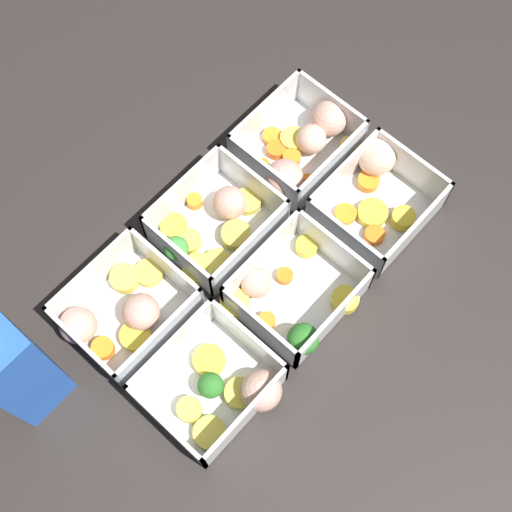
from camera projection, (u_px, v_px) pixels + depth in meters
name	position (u px, v px, depth m)	size (l,w,h in m)	color
ground_plane	(256.00, 262.00, 0.91)	(4.00, 4.00, 0.00)	#282321
container_near_left	(223.00, 388.00, 0.82)	(0.14, 0.15, 0.06)	white
container_near_center	(291.00, 296.00, 0.87)	(0.16, 0.15, 0.06)	white
container_near_right	(377.00, 191.00, 0.92)	(0.16, 0.14, 0.06)	white
container_far_left	(121.00, 312.00, 0.86)	(0.16, 0.12, 0.06)	white
container_far_center	(215.00, 224.00, 0.90)	(0.16, 0.12, 0.06)	white
container_far_right	(302.00, 146.00, 0.94)	(0.17, 0.13, 0.06)	white
juice_carton	(13.00, 368.00, 0.76)	(0.07, 0.07, 0.20)	blue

